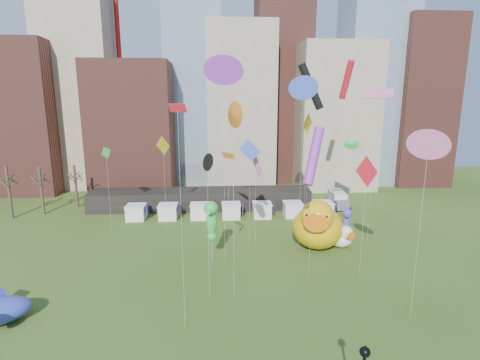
{
  "coord_description": "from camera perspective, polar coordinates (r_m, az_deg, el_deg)",
  "views": [
    {
      "loc": [
        -1.15,
        -19.5,
        17.92
      ],
      "look_at": [
        0.65,
        8.48,
        12.0
      ],
      "focal_mm": 27.0,
      "sensor_mm": 36.0,
      "label": 1
    }
  ],
  "objects": [
    {
      "name": "skyline",
      "position": [
        80.71,
        -1.31,
        14.42
      ],
      "size": [
        101.0,
        23.0,
        68.0
      ],
      "color": "brown",
      "rests_on": "ground"
    },
    {
      "name": "pavilion",
      "position": [
        63.69,
        -6.14,
        -2.99
      ],
      "size": [
        38.0,
        6.0,
        3.2
      ],
      "primitive_type": "cube",
      "color": "black",
      "rests_on": "ground"
    },
    {
      "name": "vendor_tents",
      "position": [
        58.03,
        -1.39,
        -4.92
      ],
      "size": [
        33.24,
        2.8,
        2.4
      ],
      "color": "white",
      "rests_on": "ground"
    },
    {
      "name": "bare_trees",
      "position": [
        68.12,
        -28.81,
        -1.36
      ],
      "size": [
        8.44,
        6.44,
        8.5
      ],
      "color": "#382B21",
      "rests_on": "ground"
    },
    {
      "name": "big_duck",
      "position": [
        46.53,
        12.18,
        -6.94
      ],
      "size": [
        8.48,
        9.59,
        6.73
      ],
      "rotation": [
        0.0,
        0.0,
        -0.34
      ],
      "color": "#DFA80B",
      "rests_on": "ground"
    },
    {
      "name": "small_duck",
      "position": [
        48.13,
        15.65,
        -8.58
      ],
      "size": [
        3.96,
        4.44,
        3.11
      ],
      "rotation": [
        0.0,
        0.0,
        0.36
      ],
      "color": "white",
      "rests_on": "ground"
    },
    {
      "name": "seahorse_green",
      "position": [
        41.12,
        -4.53,
        -6.0
      ],
      "size": [
        1.87,
        2.19,
        7.25
      ],
      "rotation": [
        0.0,
        0.0,
        -0.21
      ],
      "color": "silver",
      "rests_on": "ground"
    },
    {
      "name": "seahorse_purple",
      "position": [
        47.25,
        16.53,
        -6.02
      ],
      "size": [
        1.45,
        1.67,
        5.23
      ],
      "rotation": [
        0.0,
        0.0,
        -0.26
      ],
      "color": "silver",
      "rests_on": "ground"
    },
    {
      "name": "box_truck",
      "position": [
        66.3,
        15.21,
        -2.95
      ],
      "size": [
        2.84,
        6.42,
        2.68
      ],
      "rotation": [
        0.0,
        0.0,
        -0.05
      ],
      "color": "silver",
      "rests_on": "ground"
    },
    {
      "name": "kite_0",
      "position": [
        38.57,
        19.41,
        1.11
      ],
      "size": [
        2.94,
        1.47,
        12.87
      ],
      "color": "silver",
      "rests_on": "ground"
    },
    {
      "name": "kite_1",
      "position": [
        47.81,
        21.02,
        12.52
      ],
      "size": [
        3.0,
        2.83,
        19.7
      ],
      "color": "silver",
      "rests_on": "ground"
    },
    {
      "name": "kite_2",
      "position": [
        46.68,
        11.13,
        14.27
      ],
      "size": [
        3.45,
        1.23,
        22.89
      ],
      "color": "silver",
      "rests_on": "ground"
    },
    {
      "name": "kite_3",
      "position": [
        50.92,
        17.21,
        5.37
      ],
      "size": [
        1.4,
        0.54,
        13.33
      ],
      "color": "silver",
      "rests_on": "ground"
    },
    {
      "name": "kite_4",
      "position": [
        49.22,
        -12.04,
        5.11
      ],
      "size": [
        1.45,
        2.17,
        13.79
      ],
      "color": "silver",
      "rests_on": "ground"
    },
    {
      "name": "kite_5",
      "position": [
        43.81,
        10.05,
        14.12
      ],
      "size": [
        2.13,
        2.32,
        21.15
      ],
      "color": "silver",
      "rests_on": "ground"
    },
    {
      "name": "kite_6",
      "position": [
        46.36,
        -1.87,
        3.83
      ],
      "size": [
        1.73,
        2.31,
        11.86
      ],
      "color": "silver",
      "rests_on": "ground"
    },
    {
      "name": "kite_7",
      "position": [
        38.92,
        -2.65,
        16.92
      ],
      "size": [
        2.95,
        1.55,
        22.85
      ],
      "color": "silver",
      "rests_on": "ground"
    },
    {
      "name": "kite_8",
      "position": [
        26.53,
        -9.84,
        10.58
      ],
      "size": [
        1.49,
        1.71,
        17.95
      ],
      "color": "silver",
      "rests_on": "ground"
    },
    {
      "name": "kite_9",
      "position": [
        31.87,
        27.66,
        5.0
      ],
      "size": [
        1.48,
        2.2,
        16.03
      ],
      "color": "silver",
      "rests_on": "ground"
    },
    {
      "name": "kite_10",
      "position": [
        31.51,
        -5.21,
        2.77
      ],
      "size": [
        0.75,
        1.5,
        13.75
      ],
      "color": "silver",
      "rests_on": "ground"
    },
    {
      "name": "kite_11",
      "position": [
        54.16,
        -20.44,
        4.08
      ],
      "size": [
        2.3,
        3.65,
        11.84
      ],
      "color": "silver",
      "rests_on": "ground"
    },
    {
      "name": "kite_12",
      "position": [
        48.8,
        10.61,
        8.42
      ],
      "size": [
        0.47,
        2.9,
        16.8
      ],
      "color": "silver",
      "rests_on": "ground"
    },
    {
      "name": "kite_13",
      "position": [
        42.87,
        1.57,
        4.44
      ],
      "size": [
        2.61,
        0.39,
        13.85
      ],
      "color": "silver",
      "rests_on": "ground"
    },
    {
      "name": "kite_14",
      "position": [
        31.46,
        -1.08,
        10.24
      ],
      "size": [
        1.0,
        2.27,
        18.17
      ],
      "color": "silver",
      "rests_on": "ground"
    },
    {
      "name": "kite_15",
      "position": [
        36.56,
        11.57,
        3.73
      ],
      "size": [
        2.86,
        3.3,
        15.76
      ],
      "color": "silver",
      "rests_on": "ground"
    },
    {
      "name": "kite_16",
      "position": [
        55.31,
        16.49,
        14.9
      ],
      "size": [
        1.27,
        3.27,
        23.97
      ],
      "color": "silver",
      "rests_on": "ground"
    },
    {
      "name": "kite_17",
      "position": [
        44.74,
        2.49,
        2.96
      ],
      "size": [
        2.23,
        1.89,
        12.91
      ],
      "color": "silver",
      "rests_on": "ground"
    }
  ]
}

